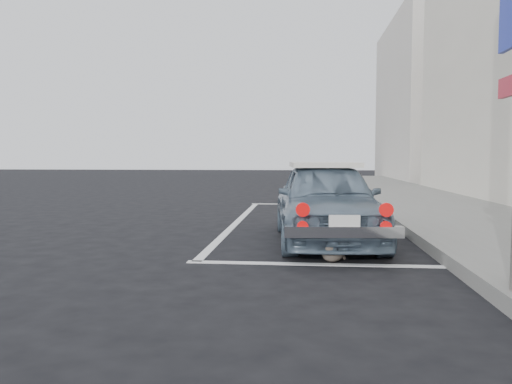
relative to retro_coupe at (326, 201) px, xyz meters
The scene contains 8 objects.
ground 1.32m from the retro_coupe, 120.58° to the right, with size 80.00×80.00×0.00m, color black.
sidewalk 2.82m from the retro_coupe, 20.68° to the left, with size 2.80×40.00×0.15m, color slate.
building_far 20.13m from the retro_coupe, 73.15° to the left, with size 3.50×10.00×8.00m, color beige.
pline_rear 1.63m from the retro_coupe, 93.86° to the right, with size 3.00×0.12×0.01m, color silver.
pline_front 5.51m from the retro_coupe, 91.07° to the left, with size 3.00×0.12×0.01m, color silver.
pline_side 2.55m from the retro_coupe, 127.19° to the left, with size 0.12×7.00×0.01m, color silver.
retro_coupe is the anchor object (origin of this frame).
cat 1.43m from the retro_coupe, 89.22° to the right, with size 0.38×0.51×0.30m.
Camera 1 is at (0.29, -5.92, 1.17)m, focal length 35.00 mm.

